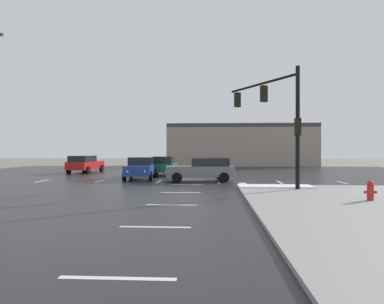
{
  "coord_description": "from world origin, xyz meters",
  "views": [
    {
      "loc": [
        1.59,
        -23.97,
        2.19
      ],
      "look_at": [
        -0.05,
        5.19,
        1.96
      ],
      "focal_mm": 33.9,
      "sensor_mm": 36.0,
      "label": 1
    }
  ],
  "objects": [
    {
      "name": "sedan_green",
      "position": [
        -2.43,
        5.98,
        0.85
      ],
      "size": [
        2.03,
        4.54,
        1.58
      ],
      "rotation": [
        0.0,
        0.0,
        1.57
      ],
      "color": "#195933",
      "rests_on": "road_asphalt"
    },
    {
      "name": "ground_plane",
      "position": [
        0.0,
        0.0,
        0.0
      ],
      "size": [
        120.0,
        120.0,
        0.0
      ],
      "primitive_type": "plane",
      "color": "slate"
    },
    {
      "name": "lane_markings",
      "position": [
        1.2,
        -1.38,
        0.02
      ],
      "size": [
        36.15,
        36.15,
        0.01
      ],
      "color": "silver",
      "rests_on": "road_asphalt"
    },
    {
      "name": "strip_building_background",
      "position": [
        5.37,
        25.2,
        2.72
      ],
      "size": [
        19.09,
        8.0,
        5.44
      ],
      "color": "gray",
      "rests_on": "ground_plane"
    },
    {
      "name": "traffic_signal_mast",
      "position": [
        5.12,
        -3.53,
        4.39
      ],
      "size": [
        3.23,
        5.89,
        6.32
      ],
      "rotation": [
        0.0,
        0.0,
        2.06
      ],
      "color": "black",
      "rests_on": "sidewalk_corner"
    },
    {
      "name": "sedan_red",
      "position": [
        -10.11,
        8.67,
        0.85
      ],
      "size": [
        2.36,
        4.66,
        1.58
      ],
      "rotation": [
        0.0,
        0.0,
        1.48
      ],
      "color": "#B21919",
      "rests_on": "road_asphalt"
    },
    {
      "name": "sedan_grey",
      "position": [
        0.9,
        0.36,
        0.85
      ],
      "size": [
        4.68,
        2.44,
        1.58
      ],
      "rotation": [
        0.0,
        0.0,
        3.26
      ],
      "color": "slate",
      "rests_on": "road_asphalt"
    },
    {
      "name": "sedan_blue",
      "position": [
        -3.65,
        2.17,
        0.85
      ],
      "size": [
        2.3,
        4.64,
        1.58
      ],
      "rotation": [
        0.0,
        0.0,
        -1.49
      ],
      "color": "navy",
      "rests_on": "road_asphalt"
    },
    {
      "name": "road_asphalt",
      "position": [
        0.0,
        0.0,
        0.01
      ],
      "size": [
        44.0,
        44.0,
        0.02
      ],
      "primitive_type": "cube",
      "color": "#232326",
      "rests_on": "ground_plane"
    },
    {
      "name": "fire_hydrant",
      "position": [
        7.9,
        -9.15,
        0.54
      ],
      "size": [
        0.48,
        0.26,
        0.79
      ],
      "color": "red",
      "rests_on": "sidewalk_corner"
    },
    {
      "name": "snow_strip_curbside",
      "position": [
        5.0,
        -4.0,
        0.17
      ],
      "size": [
        4.0,
        1.6,
        0.06
      ],
      "primitive_type": "cube",
      "color": "white",
      "rests_on": "sidewalk_corner"
    }
  ]
}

